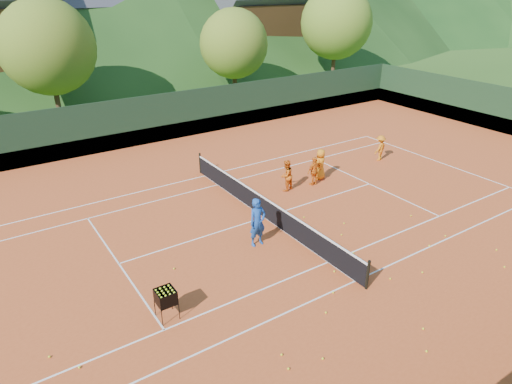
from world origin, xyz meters
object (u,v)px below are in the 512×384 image
student_c (320,164)px  chalet_right (260,20)px  student_d (380,148)px  student_b (314,171)px  coach (258,222)px  ball_hopper (166,297)px  tennis_net (264,207)px  chalet_mid (124,26)px  student_a (286,176)px

student_c → chalet_right: 32.27m
student_c → student_d: 4.55m
student_b → student_d: size_ratio=1.01×
coach → ball_hopper: size_ratio=1.94×
student_d → tennis_net: student_d is taller
coach → chalet_right: bearing=54.8°
chalet_mid → student_a: bearing=-96.3°
student_a → ball_hopper: size_ratio=1.54×
student_a → ball_hopper: student_a is taller
coach → student_c: (6.22, 3.56, -0.18)m
coach → chalet_right: chalet_right is taller
coach → tennis_net: bearing=47.5°
tennis_net → chalet_mid: chalet_mid is taller
student_a → chalet_mid: 32.73m
coach → ball_hopper: bearing=-157.7°
student_c → student_d: bearing=160.1°
student_c → chalet_mid: size_ratio=0.13×
student_b → student_a: bearing=-12.2°
ball_hopper → student_b: bearing=27.0°
student_a → tennis_net: (-2.46, -1.73, -0.27)m
student_c → chalet_right: chalet_right is taller
coach → chalet_right: size_ratio=0.16×
student_c → ball_hopper: (-10.84, -5.55, -0.05)m
student_b → tennis_net: student_b is taller
student_d → coach: bearing=4.5°
student_c → ball_hopper: bearing=5.0°
student_b → chalet_right: bearing=-122.1°
coach → tennis_net: coach is taller
coach → student_b: size_ratio=1.33×
coach → student_d: (10.77, 3.73, -0.25)m
student_a → student_d: size_ratio=1.07×
student_c → ball_hopper: size_ratio=1.59×
student_d → chalet_right: bearing=-125.5°
student_d → ball_hopper: student_d is taller
student_d → chalet_mid: size_ratio=0.11×
student_a → chalet_right: bearing=-136.4°
student_b → student_d: bearing=-176.4°
coach → student_b: coach is taller
coach → student_d: coach is taller
ball_hopper → student_d: bearing=20.4°
student_b → ball_hopper: 11.32m
student_b → student_c: student_c is taller
student_a → chalet_right: chalet_right is taller
tennis_net → chalet_right: (20.00, 30.00, 4.74)m
chalet_mid → student_b: bearing=-93.5°
chalet_right → student_c: bearing=-118.5°
student_b → coach: bearing=27.1°
coach → tennis_net: (1.46, 1.66, -0.47)m
tennis_net → chalet_mid: 34.81m
student_b → student_c: bearing=-153.5°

